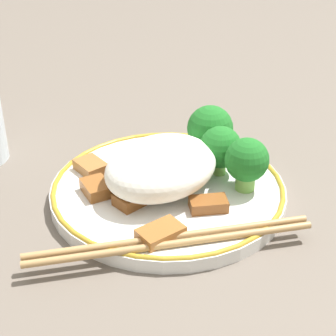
{
  "coord_description": "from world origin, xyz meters",
  "views": [
    {
      "loc": [
        0.31,
        0.33,
        0.3
      ],
      "look_at": [
        0.0,
        0.0,
        0.03
      ],
      "focal_mm": 60.0,
      "sensor_mm": 36.0,
      "label": 1
    }
  ],
  "objects_px": {
    "broccoli_back_right": "(210,129)",
    "broccoli_back_left": "(247,161)",
    "plate": "(168,190)",
    "broccoli_back_center": "(221,148)",
    "chopsticks": "(171,241)"
  },
  "relations": [
    {
      "from": "plate",
      "to": "broccoli_back_right",
      "type": "bearing_deg",
      "value": -167.8
    },
    {
      "from": "plate",
      "to": "broccoli_back_center",
      "type": "xyz_separation_m",
      "value": [
        -0.05,
        0.02,
        0.03
      ]
    },
    {
      "from": "broccoli_back_center",
      "to": "chopsticks",
      "type": "relative_size",
      "value": 0.23
    },
    {
      "from": "broccoli_back_left",
      "to": "plate",
      "type": "bearing_deg",
      "value": -46.53
    },
    {
      "from": "broccoli_back_left",
      "to": "broccoli_back_right",
      "type": "bearing_deg",
      "value": -108.92
    },
    {
      "from": "broccoli_back_left",
      "to": "chopsticks",
      "type": "height_order",
      "value": "broccoli_back_left"
    },
    {
      "from": "plate",
      "to": "broccoli_back_center",
      "type": "relative_size",
      "value": 4.49
    },
    {
      "from": "broccoli_back_right",
      "to": "broccoli_back_left",
      "type": "bearing_deg",
      "value": 71.08
    },
    {
      "from": "plate",
      "to": "chopsticks",
      "type": "xyz_separation_m",
      "value": [
        0.06,
        0.07,
        0.01
      ]
    },
    {
      "from": "broccoli_back_right",
      "to": "chopsticks",
      "type": "relative_size",
      "value": 0.25
    },
    {
      "from": "broccoli_back_center",
      "to": "broccoli_back_right",
      "type": "height_order",
      "value": "broccoli_back_right"
    },
    {
      "from": "plate",
      "to": "broccoli_back_center",
      "type": "bearing_deg",
      "value": 162.09
    },
    {
      "from": "plate",
      "to": "broccoli_back_left",
      "type": "xyz_separation_m",
      "value": [
        -0.05,
        0.05,
        0.03
      ]
    },
    {
      "from": "broccoli_back_center",
      "to": "chopsticks",
      "type": "xyz_separation_m",
      "value": [
        0.11,
        0.05,
        -0.03
      ]
    },
    {
      "from": "plate",
      "to": "broccoli_back_right",
      "type": "distance_m",
      "value": 0.08
    }
  ]
}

